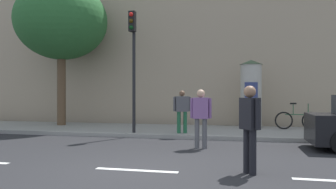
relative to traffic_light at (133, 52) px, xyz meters
The scene contains 11 objects.
ground_plane 6.40m from the traffic_light, 70.49° to the right, with size 80.00×80.00×0.00m, color #232326.
sidewalk_curb 4.02m from the traffic_light, 43.37° to the left, with size 36.00×4.00×0.15m, color gray.
lane_markings 6.40m from the traffic_light, 70.49° to the right, with size 25.80×0.16×0.01m.
building_backdrop 7.13m from the traffic_light, 74.62° to the left, with size 36.00×5.00×8.98m, color tan.
traffic_light is the anchor object (origin of this frame).
poster_column 5.44m from the traffic_light, 34.28° to the left, with size 0.97×0.97×2.91m.
street_tree 5.20m from the traffic_light, 151.83° to the left, with size 4.25×4.25×6.67m.
pedestrian_with_bag 4.11m from the traffic_light, 36.67° to the right, with size 0.63×0.26×1.74m.
pedestrian_with_backpack 6.89m from the traffic_light, 50.33° to the right, with size 0.43×0.48×1.77m.
pedestrian_in_red_top 2.76m from the traffic_light, 11.65° to the left, with size 0.62×0.49×1.58m.
bicycle_leaning 7.18m from the traffic_light, 23.20° to the left, with size 1.77×0.12×1.09m.
Camera 1 is at (2.25, -6.82, 1.62)m, focal length 36.44 mm.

